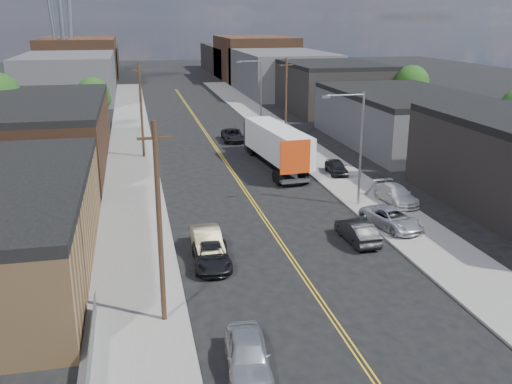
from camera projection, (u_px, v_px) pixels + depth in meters
name	position (u px, v px, depth m)	size (l,w,h in m)	color
ground	(203.00, 129.00, 76.45)	(260.00, 260.00, 0.00)	black
centerline	(220.00, 154.00, 62.44)	(0.32, 120.00, 0.01)	gold
sidewalk_left	(132.00, 158.00, 60.49)	(5.00, 140.00, 0.15)	slate
sidewalk_right	(303.00, 149.00, 64.35)	(5.00, 140.00, 0.15)	slate
warehouse_brown	(43.00, 133.00, 56.88)	(12.00, 26.00, 6.60)	#452A1B
industrial_right_b	(403.00, 118.00, 66.95)	(14.00, 24.00, 6.10)	#373739
industrial_right_c	(330.00, 86.00, 91.01)	(14.00, 22.00, 7.60)	black
skyline_left_a	(69.00, 76.00, 103.90)	(16.00, 30.00, 8.00)	#373739
skyline_right_a	(281.00, 72.00, 112.03)	(16.00, 30.00, 8.00)	#373739
skyline_left_b	(79.00, 61.00, 126.96)	(16.00, 26.00, 10.00)	#452A1B
skyline_right_b	(255.00, 58.00, 135.08)	(16.00, 26.00, 10.00)	#452A1B
skyline_left_c	(86.00, 61.00, 146.08)	(16.00, 40.00, 7.00)	black
skyline_right_c	(239.00, 59.00, 154.21)	(16.00, 40.00, 7.00)	black
streetlight_near	(357.00, 140.00, 43.74)	(3.39, 0.25, 9.00)	gray
streetlight_far	(258.00, 87.00, 76.43)	(3.39, 0.25, 9.00)	gray
utility_pole_left_near	(159.00, 224.00, 26.57)	(1.60, 0.26, 10.00)	black
utility_pole_left_far	(141.00, 110.00, 59.26)	(1.60, 0.26, 10.00)	black
utility_pole_right	(286.00, 101.00, 65.40)	(1.60, 0.26, 10.00)	black
tree_left_far	(94.00, 96.00, 74.14)	(4.35, 4.20, 6.97)	black
tree_right_far	(412.00, 85.00, 81.04)	(4.85, 4.76, 7.91)	black
semi_truck	(273.00, 142.00, 56.92)	(3.94, 16.37, 4.23)	silver
car_left_a	(247.00, 354.00, 24.01)	(1.81, 4.50, 1.53)	#B1B5B7
car_left_b	(207.00, 241.00, 35.97)	(1.70, 4.86, 1.60)	#948961
car_left_c	(212.00, 256.00, 34.15)	(2.15, 4.66, 1.29)	black
car_right_oncoming	(357.00, 231.00, 37.83)	(1.56, 4.47, 1.47)	black
car_right_lot_a	(392.00, 219.00, 39.93)	(2.31, 5.02, 1.40)	silver
car_right_lot_b	(396.00, 194.00, 45.32)	(1.98, 4.87, 1.41)	#BCBCBC
car_right_lot_c	(336.00, 167.00, 53.84)	(1.57, 3.91, 1.33)	black
car_ahead_truck	(233.00, 135.00, 68.70)	(2.40, 5.20, 1.45)	black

